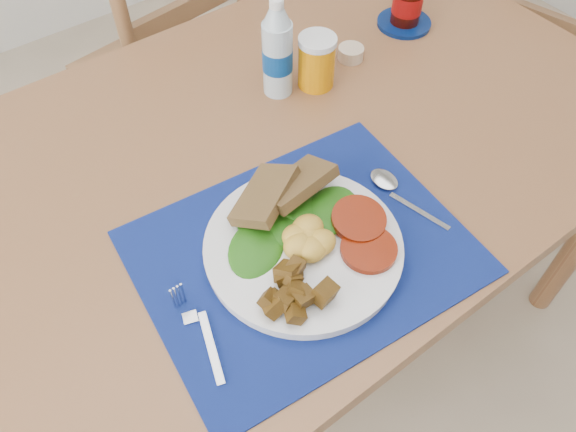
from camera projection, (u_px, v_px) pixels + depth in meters
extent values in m
plane|color=gray|center=(336.00, 373.00, 1.55)|extent=(4.00, 4.00, 0.00)
cube|color=brown|center=(295.00, 143.00, 1.08)|extent=(1.40, 0.90, 0.04)
cylinder|color=brown|center=(379.00, 74.00, 1.80)|extent=(0.06, 0.06, 0.71)
cube|color=brown|center=(164.00, 70.00, 1.69)|extent=(0.47, 0.46, 0.04)
cylinder|color=brown|center=(186.00, 78.00, 2.02)|extent=(0.04, 0.04, 0.41)
cylinder|color=brown|center=(101.00, 127.00, 1.87)|extent=(0.04, 0.04, 0.41)
cylinder|color=brown|center=(250.00, 124.00, 1.87)|extent=(0.04, 0.04, 0.41)
cylinder|color=brown|center=(163.00, 181.00, 1.72)|extent=(0.04, 0.04, 0.41)
cube|color=brown|center=(550.00, 78.00, 1.72)|extent=(0.45, 0.47, 0.04)
cylinder|color=brown|center=(503.00, 85.00, 2.02)|extent=(0.03, 0.03, 0.38)
cylinder|color=brown|center=(556.00, 178.00, 1.75)|extent=(0.03, 0.03, 0.38)
cylinder|color=brown|center=(461.00, 131.00, 1.87)|extent=(0.03, 0.03, 0.38)
cube|color=black|center=(303.00, 252.00, 0.90)|extent=(0.54, 0.44, 0.00)
cylinder|color=silver|center=(303.00, 248.00, 0.89)|extent=(0.31, 0.31, 0.02)
ellipsoid|color=gold|center=(309.00, 238.00, 0.86)|extent=(0.08, 0.07, 0.04)
cylinder|color=maroon|center=(363.00, 235.00, 0.88)|extent=(0.09, 0.09, 0.01)
ellipsoid|color=#0F3D07|center=(292.00, 220.00, 0.90)|extent=(0.17, 0.10, 0.02)
cube|color=brown|center=(281.00, 189.00, 0.90)|extent=(0.15, 0.12, 0.04)
cube|color=#B2B5BA|center=(211.00, 347.00, 0.79)|extent=(0.05, 0.11, 0.00)
cube|color=#B2B5BA|center=(184.00, 308.00, 0.83)|extent=(0.04, 0.06, 0.00)
cube|color=#B2B5BA|center=(419.00, 211.00, 0.94)|extent=(0.04, 0.12, 0.00)
ellipsoid|color=#B2B5BA|center=(384.00, 180.00, 0.98)|extent=(0.04, 0.06, 0.01)
cylinder|color=#ADBFCC|center=(278.00, 59.00, 1.08)|extent=(0.06, 0.06, 0.15)
cylinder|color=navy|center=(278.00, 59.00, 1.08)|extent=(0.06, 0.06, 0.04)
cone|color=#ADBFCC|center=(277.00, 16.00, 1.01)|extent=(0.05, 0.05, 0.04)
cylinder|color=white|center=(277.00, 2.00, 0.99)|extent=(0.03, 0.03, 0.02)
cylinder|color=orange|center=(317.00, 63.00, 1.12)|extent=(0.07, 0.07, 0.10)
cylinder|color=beige|center=(351.00, 53.00, 1.20)|extent=(0.05, 0.05, 0.03)
cylinder|color=#051951|center=(404.00, 23.00, 1.28)|extent=(0.12, 0.12, 0.01)
cylinder|color=black|center=(408.00, 3.00, 1.24)|extent=(0.07, 0.07, 0.09)
cylinder|color=maroon|center=(408.00, 3.00, 1.24)|extent=(0.07, 0.07, 0.04)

